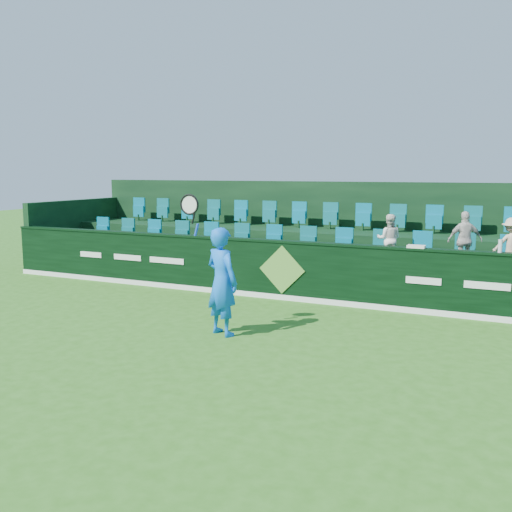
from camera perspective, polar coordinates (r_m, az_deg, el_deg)
The scene contains 13 objects.
ground at distance 9.64m, azimuth -6.40°, elevation -9.09°, with size 60.00×60.00×0.00m, color #2A6317.
sponsor_hoarding at distance 12.96m, azimuth 2.81°, elevation -1.41°, with size 16.00×0.25×1.35m.
stand_tier_front at distance 14.02m, azimuth 4.50°, elevation -1.80°, with size 16.00×2.00×0.80m, color black.
stand_tier_back at distance 15.75m, azimuth 6.95°, elevation 0.22°, with size 16.00×1.80×1.30m, color black.
stand_rear at distance 16.10m, azimuth 7.48°, elevation 2.43°, with size 16.00×4.10×2.60m.
seat_row_front at distance 14.28m, azimuth 5.10°, elevation 1.22°, with size 13.50×0.50×0.60m, color #056B86.
seat_row_back at distance 15.92m, azimuth 7.35°, elevation 3.75°, with size 13.50×0.50×0.60m, color #056B86.
tennis_player at distance 10.11m, azimuth -3.46°, elevation -2.49°, with size 1.23×0.69×2.55m.
spectator_left at distance 13.31m, azimuth 13.15°, elevation 1.66°, with size 0.55×0.43×1.14m, color white.
spectator_middle at distance 13.07m, azimuth 20.16°, elevation 1.49°, with size 0.73×0.31×1.25m, color beige.
spectator_right at distance 13.03m, azimuth 24.18°, elevation 1.01°, with size 0.74×0.43×1.14m, color #C7AF8C.
towel at distance 12.07m, azimuth 15.73°, elevation 0.92°, with size 0.35×0.23×0.05m, color silver.
drinks_bottle at distance 11.91m, azimuth 23.24°, elevation 0.93°, with size 0.08×0.08×0.25m, color silver.
Camera 1 is at (4.83, -7.82, 2.91)m, focal length 40.00 mm.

